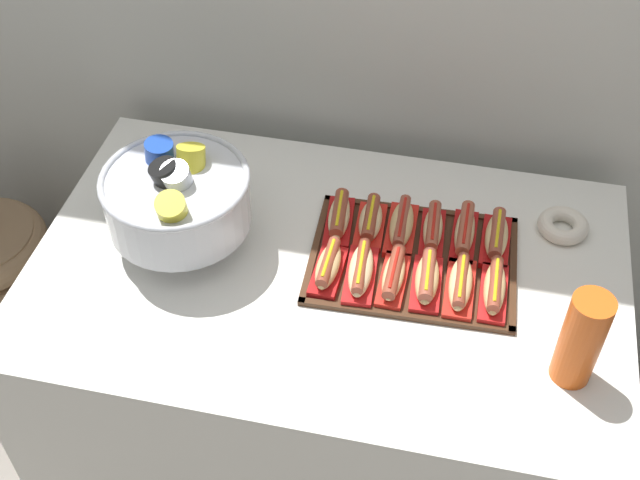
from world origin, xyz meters
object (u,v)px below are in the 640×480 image
object	(u,v)px
hot_dog_10	(464,233)
donut	(563,226)
hot_dog_0	(328,267)
hot_dog_8	(401,226)
floor_vase	(1,289)
hot_dog_7	(370,222)
serving_tray	(413,261)
hot_dog_1	(361,271)
hot_dog_4	(460,285)
hot_dog_11	(496,237)
punch_bowl	(177,197)
buffet_table	(327,360)
hot_dog_5	(494,289)
hot_dog_3	(427,279)
hot_dog_2	(394,276)
hot_dog_9	(433,230)
hot_dog_6	(340,217)
cup_stack	(581,339)

from	to	relation	value
hot_dog_10	donut	bearing A→B (deg)	21.95
hot_dog_0	hot_dog_8	xyz separation A→B (m)	(0.14, 0.17, -0.00)
floor_vase	donut	bearing A→B (deg)	1.97
donut	hot_dog_7	bearing A→B (deg)	-167.48
serving_tray	donut	world-z (taller)	donut
hot_dog_1	hot_dog_10	world-z (taller)	hot_dog_10
hot_dog_4	hot_dog_11	world-z (taller)	same
donut	punch_bowl	bearing A→B (deg)	-165.61
hot_dog_8	hot_dog_7	bearing A→B (deg)	-177.99
floor_vase	punch_bowl	bearing A→B (deg)	-13.17
floor_vase	hot_dog_4	distance (m)	1.52
buffet_table	hot_dog_5	world-z (taller)	hot_dog_5
hot_dog_1	buffet_table	bearing A→B (deg)	160.14
hot_dog_3	donut	distance (m)	0.40
hot_dog_2	hot_dog_9	bearing A→B (deg)	67.57
hot_dog_10	hot_dog_9	bearing A→B (deg)	-177.99
buffet_table	hot_dog_0	xyz separation A→B (m)	(0.01, -0.03, 0.40)
floor_vase	hot_dog_0	distance (m)	1.26
hot_dog_6	cup_stack	world-z (taller)	cup_stack
hot_dog_1	punch_bowl	distance (m)	0.45
hot_dog_10	donut	distance (m)	0.25
hot_dog_9	serving_tray	bearing A→B (deg)	-112.43
hot_dog_10	hot_dog_8	bearing A→B (deg)	-177.99
floor_vase	donut	distance (m)	1.72
hot_dog_0	hot_dog_10	xyz separation A→B (m)	(0.29, 0.18, 0.00)
hot_dog_11	punch_bowl	world-z (taller)	punch_bowl
hot_dog_2	hot_dog_5	xyz separation A→B (m)	(0.22, 0.01, 0.00)
hot_dog_3	hot_dog_11	bearing A→B (deg)	49.74
hot_dog_7	punch_bowl	bearing A→B (deg)	-163.66
hot_dog_3	hot_dog_6	bearing A→B (deg)	145.76
serving_tray	punch_bowl	distance (m)	0.57
buffet_table	hot_dog_7	size ratio (longest dim) A/B	8.87
cup_stack	floor_vase	bearing A→B (deg)	167.23
hot_dog_7	hot_dog_3	bearing A→B (deg)	-45.71
hot_dog_1	punch_bowl	size ratio (longest dim) A/B	0.53
hot_dog_1	hot_dog_5	xyz separation A→B (m)	(0.30, 0.01, 0.00)
hot_dog_4	hot_dog_9	bearing A→B (deg)	116.46
hot_dog_6	hot_dog_8	world-z (taller)	hot_dog_6
buffet_table	donut	distance (m)	0.70
hot_dog_3	cup_stack	size ratio (longest dim) A/B	0.73
donut	hot_dog_5	bearing A→B (deg)	-120.63
hot_dog_0	hot_dog_6	xyz separation A→B (m)	(-0.01, 0.16, 0.00)
hot_dog_10	hot_dog_11	distance (m)	0.08
serving_tray	hot_dog_11	bearing A→B (deg)	25.76
hot_dog_10	cup_stack	xyz separation A→B (m)	(0.25, -0.33, 0.08)
floor_vase	hot_dog_1	world-z (taller)	floor_vase
floor_vase	hot_dog_5	bearing A→B (deg)	-7.73
hot_dog_3	hot_dog_7	size ratio (longest dim) A/B	1.08
serving_tray	hot_dog_3	xyz separation A→B (m)	(0.04, -0.08, 0.03)
floor_vase	hot_dog_2	distance (m)	1.39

